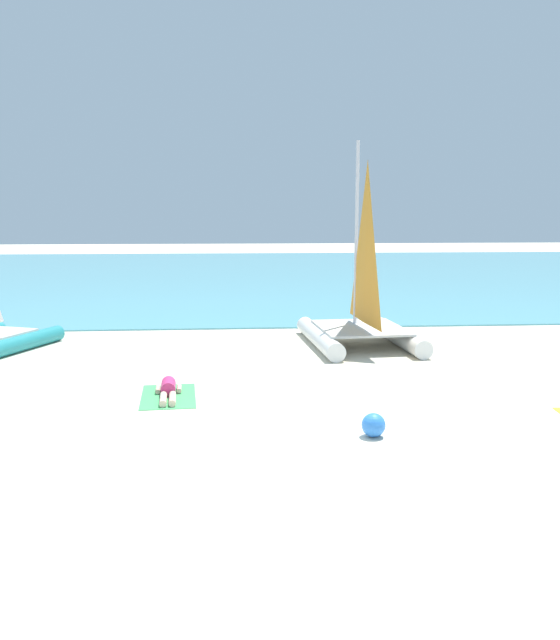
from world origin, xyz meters
name	(u,v)px	position (x,y,z in m)	size (l,w,h in m)	color
ground_plane	(267,330)	(0.00, 10.00, 0.00)	(120.00, 120.00, 0.00)	beige
ocean_water	(248,273)	(0.00, 30.29, 0.03)	(120.00, 40.00, 0.05)	#5BB2C1
sailboat_white	(360,316)	(2.47, 7.30, 0.85)	(3.09, 4.56, 5.71)	white
towel_left	(168,396)	(-2.48, 2.36, 0.01)	(1.10, 1.90, 0.01)	#4CB266
sunbather_left	(168,389)	(-2.48, 2.43, 0.13)	(0.57, 1.57, 0.30)	#D83372
beach_ball	(373,425)	(1.19, -0.43, 0.20)	(0.41, 0.41, 0.41)	#337FE5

